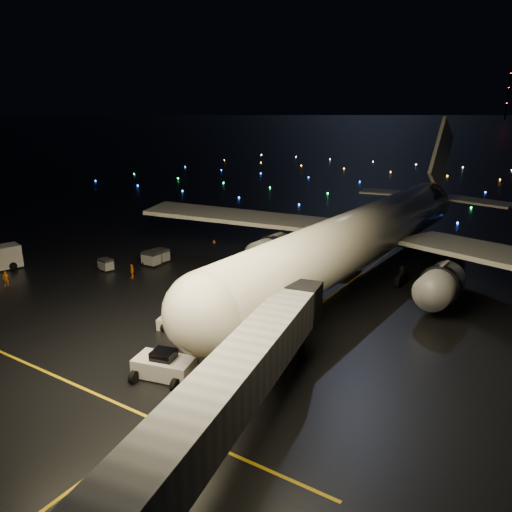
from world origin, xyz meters
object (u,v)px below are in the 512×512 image
(airliner, at_px, (375,201))
(baggage_cart_1, at_px, (106,265))
(baggage_cart_0, at_px, (151,259))
(baggage_cart_2, at_px, (161,255))
(crew_a, at_px, (6,279))
(belt_loader, at_px, (183,313))
(crew_c, at_px, (132,271))
(pushback_tug, at_px, (164,364))

(airliner, xyz_separation_m, baggage_cart_1, (-29.09, -16.89, -8.50))
(baggage_cart_0, distance_m, baggage_cart_2, 1.99)
(crew_a, bearing_deg, belt_loader, -42.44)
(belt_loader, relative_size, baggage_cart_0, 3.24)
(belt_loader, relative_size, crew_c, 4.08)
(airliner, distance_m, baggage_cart_1, 34.70)
(pushback_tug, bearing_deg, baggage_cart_2, 119.73)
(crew_c, bearing_deg, crew_a, -75.70)
(pushback_tug, height_order, crew_a, pushback_tug)
(crew_a, bearing_deg, baggage_cart_2, 15.48)
(crew_a, xyz_separation_m, baggage_cart_1, (5.47, 10.19, -0.12))
(baggage_cart_1, bearing_deg, baggage_cart_0, 63.42)
(crew_c, relative_size, baggage_cart_1, 0.95)
(pushback_tug, relative_size, crew_a, 2.60)
(crew_c, bearing_deg, pushback_tug, 22.05)
(belt_loader, height_order, crew_a, belt_loader)
(baggage_cart_0, xyz_separation_m, baggage_cart_1, (-3.41, -4.68, -0.16))
(pushback_tug, xyz_separation_m, baggage_cart_0, (-20.83, 20.13, -0.17))
(airliner, xyz_separation_m, crew_a, (-34.56, -27.08, -8.39))
(airliner, bearing_deg, baggage_cart_0, -151.69)
(airliner, height_order, belt_loader, airliner)
(baggage_cart_1, height_order, baggage_cart_2, baggage_cart_2)
(airliner, xyz_separation_m, belt_loader, (-9.10, -25.04, -7.56))
(baggage_cart_1, xyz_separation_m, baggage_cart_2, (3.31, 6.67, 0.10))
(pushback_tug, distance_m, baggage_cart_1, 28.74)
(airliner, relative_size, belt_loader, 9.23)
(baggage_cart_2, bearing_deg, airliner, 23.14)
(airliner, relative_size, baggage_cart_0, 29.91)
(belt_loader, bearing_deg, baggage_cart_0, 126.76)
(crew_c, height_order, baggage_cart_2, baggage_cart_2)
(airliner, xyz_separation_m, baggage_cart_0, (-25.68, -12.21, -8.35))
(pushback_tug, height_order, baggage_cart_1, pushback_tug)
(pushback_tug, bearing_deg, crew_c, 127.97)
(airliner, bearing_deg, crew_a, -139.04)
(pushback_tug, relative_size, baggage_cart_0, 2.11)
(crew_c, bearing_deg, belt_loader, 32.50)
(baggage_cart_1, bearing_deg, belt_loader, -12.70)
(baggage_cart_1, bearing_deg, crew_c, 7.43)
(pushback_tug, distance_m, crew_c, 24.61)
(belt_loader, height_order, baggage_cart_1, belt_loader)
(crew_c, height_order, baggage_cart_1, crew_c)
(crew_c, relative_size, baggage_cart_0, 0.79)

